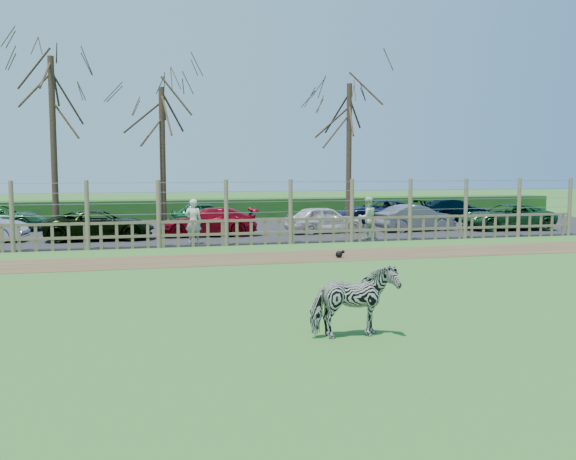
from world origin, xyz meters
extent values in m
plane|color=#538C42|center=(0.00, 0.00, 0.00)|extent=(120.00, 120.00, 0.00)
cube|color=brown|center=(0.00, 4.50, 0.01)|extent=(34.00, 2.80, 0.01)
cube|color=#232326|center=(0.00, 14.50, 0.02)|extent=(44.00, 13.00, 0.04)
cube|color=#1E4716|center=(0.00, 21.50, 0.55)|extent=(46.00, 2.00, 1.10)
cube|color=brown|center=(0.00, 8.00, 0.45)|extent=(30.00, 0.06, 0.10)
cube|color=brown|center=(0.00, 8.00, 0.95)|extent=(30.00, 0.06, 0.10)
cylinder|color=brown|center=(-7.50, 8.00, 1.25)|extent=(0.16, 0.16, 2.50)
cylinder|color=brown|center=(-5.00, 8.00, 1.25)|extent=(0.16, 0.16, 2.50)
cylinder|color=brown|center=(-2.50, 8.00, 1.25)|extent=(0.16, 0.16, 2.50)
cylinder|color=brown|center=(0.00, 8.00, 1.25)|extent=(0.16, 0.16, 2.50)
cylinder|color=brown|center=(2.50, 8.00, 1.25)|extent=(0.16, 0.16, 2.50)
cylinder|color=brown|center=(5.00, 8.00, 1.25)|extent=(0.16, 0.16, 2.50)
cylinder|color=brown|center=(7.50, 8.00, 1.25)|extent=(0.16, 0.16, 2.50)
cylinder|color=brown|center=(10.00, 8.00, 1.25)|extent=(0.16, 0.16, 2.50)
cylinder|color=brown|center=(12.50, 8.00, 1.25)|extent=(0.16, 0.16, 2.50)
cylinder|color=brown|center=(15.00, 8.00, 1.25)|extent=(0.16, 0.16, 2.50)
cylinder|color=gray|center=(0.00, 8.00, 1.25)|extent=(30.00, 0.02, 0.02)
cylinder|color=gray|center=(0.00, 8.00, 1.65)|extent=(30.00, 0.02, 0.02)
cylinder|color=gray|center=(0.00, 8.00, 2.05)|extent=(30.00, 0.02, 0.02)
cylinder|color=gray|center=(0.00, 8.00, 2.40)|extent=(30.00, 0.02, 0.02)
cylinder|color=#3D2B1E|center=(-6.50, 12.50, 3.75)|extent=(0.26, 0.26, 7.50)
cylinder|color=#3D2B1E|center=(-2.00, 13.50, 3.25)|extent=(0.26, 0.26, 6.50)
cylinder|color=#3D2B1E|center=(7.00, 14.00, 3.50)|extent=(0.26, 0.26, 7.00)
imported|color=gray|center=(0.13, -5.55, 0.64)|extent=(1.55, 0.77, 1.27)
imported|color=beige|center=(-1.17, 8.59, 0.90)|extent=(0.69, 0.51, 1.72)
imported|color=#BAE6AC|center=(5.86, 8.52, 0.90)|extent=(0.94, 0.78, 1.72)
sphere|color=black|center=(3.08, 3.90, 0.11)|extent=(0.23, 0.23, 0.23)
sphere|color=black|center=(3.22, 3.90, 0.19)|extent=(0.11, 0.11, 0.11)
imported|color=black|center=(-4.71, 10.92, 0.64)|extent=(4.36, 2.08, 1.20)
imported|color=maroon|center=(-0.25, 11.33, 0.64)|extent=(4.22, 1.91, 1.20)
imported|color=silver|center=(4.93, 11.39, 0.64)|extent=(3.68, 1.87, 1.20)
imported|color=slate|center=(9.27, 11.21, 0.64)|extent=(3.78, 1.75, 1.20)
imported|color=#184723|center=(13.67, 10.65, 0.64)|extent=(4.49, 2.41, 1.20)
imported|color=#145827|center=(0.22, 15.93, 0.64)|extent=(3.53, 1.44, 1.20)
imported|color=#191E4E|center=(9.30, 15.80, 0.64)|extent=(4.47, 2.35, 1.20)
imported|color=black|center=(13.63, 15.62, 0.64)|extent=(4.23, 1.94, 1.20)
camera|label=1|loc=(-3.67, -15.86, 2.95)|focal=40.00mm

